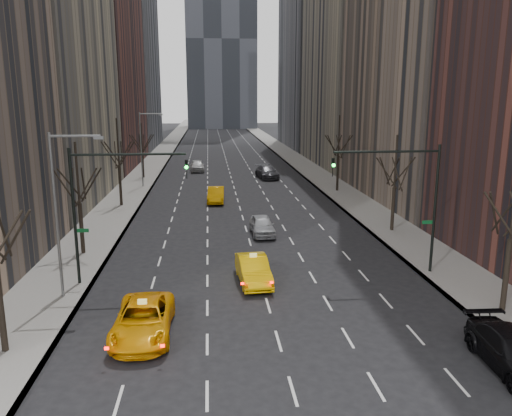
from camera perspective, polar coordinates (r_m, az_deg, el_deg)
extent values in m
plane|color=black|center=(20.25, 4.23, -20.13)|extent=(400.00, 400.00, 0.00)
cube|color=slate|center=(87.94, -11.45, 5.24)|extent=(4.50, 320.00, 0.15)
cube|color=slate|center=(88.77, 4.55, 5.52)|extent=(4.50, 320.00, 0.15)
cube|color=brown|center=(85.54, -18.95, 19.37)|extent=(14.00, 28.00, 44.00)
cube|color=slate|center=(115.87, -15.64, 21.62)|extent=(14.00, 30.00, 60.00)
cube|color=tan|center=(85.57, 12.20, 21.78)|extent=(14.00, 28.00, 50.00)
cube|color=slate|center=(115.85, 7.39, 21.46)|extent=(14.00, 30.00, 58.00)
cylinder|color=black|center=(24.33, -27.15, -10.31)|extent=(0.28, 0.28, 3.78)
cylinder|color=black|center=(24.07, -26.83, -2.68)|extent=(0.42, 1.80, 2.52)
cylinder|color=black|center=(23.33, -25.81, -3.02)|extent=(1.74, 0.72, 2.52)
cylinder|color=black|center=(22.63, -26.89, -3.59)|extent=(1.46, 1.25, 2.52)
cylinder|color=black|center=(37.03, -19.31, -2.20)|extent=(0.28, 0.28, 3.57)
cylinder|color=black|center=(36.28, -19.76, 3.78)|extent=(0.16, 0.16, 4.25)
cylinder|color=black|center=(37.19, -19.12, 2.63)|extent=(0.42, 1.80, 2.52)
cylinder|color=black|center=(36.51, -18.31, 2.51)|extent=(1.74, 0.72, 2.52)
cylinder|color=black|center=(35.73, -18.84, 2.27)|extent=(1.46, 1.25, 2.52)
cylinder|color=black|center=(35.65, -20.21, 2.14)|extent=(0.42, 1.80, 2.52)
cylinder|color=black|center=(36.35, -21.00, 2.27)|extent=(1.74, 0.72, 2.52)
cylinder|color=black|center=(37.11, -20.44, 2.51)|extent=(1.46, 1.25, 2.52)
cylinder|color=black|center=(52.31, -15.24, 2.47)|extent=(0.28, 0.28, 3.99)
cylinder|color=black|center=(51.76, -15.52, 7.24)|extent=(0.16, 0.16, 4.75)
cylinder|color=black|center=(52.67, -15.13, 6.09)|extent=(0.42, 1.80, 2.52)
cylinder|color=black|center=(52.02, -14.51, 6.05)|extent=(1.74, 0.72, 2.52)
cylinder|color=black|center=(51.22, -14.83, 5.93)|extent=(1.46, 1.25, 2.52)
cylinder|color=black|center=(51.07, -15.78, 5.86)|extent=(0.42, 1.80, 2.52)
cylinder|color=black|center=(51.73, -16.39, 5.90)|extent=(1.74, 0.72, 2.52)
cylinder|color=black|center=(52.53, -16.06, 6.02)|extent=(1.46, 1.25, 2.52)
cylinder|color=black|center=(69.96, -12.79, 4.80)|extent=(0.28, 0.28, 3.36)
cylinder|color=black|center=(69.58, -12.94, 7.80)|extent=(0.16, 0.16, 4.00)
cylinder|color=black|center=(70.46, -12.70, 7.24)|extent=(0.42, 1.80, 2.52)
cylinder|color=black|center=(69.83, -12.22, 7.21)|extent=(1.74, 0.72, 2.52)
cylinder|color=black|center=(69.01, -12.42, 7.14)|extent=(1.46, 1.25, 2.52)
cylinder|color=black|center=(68.82, -13.12, 7.10)|extent=(0.42, 1.80, 2.52)
cylinder|color=black|center=(69.46, -13.61, 7.12)|extent=(1.74, 0.72, 2.52)
cylinder|color=black|center=(70.27, -13.39, 7.19)|extent=(1.46, 1.25, 2.52)
cylinder|color=black|center=(28.68, 26.68, -6.87)|extent=(0.28, 0.28, 3.78)
cylinder|color=black|center=(28.65, 26.66, -0.40)|extent=(0.42, 1.80, 2.52)
cylinder|color=black|center=(27.20, 26.20, -0.98)|extent=(1.74, 0.72, 2.52)
cylinder|color=black|center=(27.98, 25.57, -0.57)|extent=(1.46, 1.25, 2.52)
cylinder|color=black|center=(42.54, 15.38, -0.08)|extent=(0.28, 0.28, 3.57)
cylinder|color=black|center=(41.88, 15.69, 5.14)|extent=(0.16, 0.16, 4.25)
cylinder|color=black|center=(42.84, 15.40, 4.10)|extent=(0.42, 1.80, 2.52)
cylinder|color=black|center=(42.57, 16.49, 3.99)|extent=(1.74, 0.72, 2.52)
cylinder|color=black|center=(41.74, 16.73, 3.81)|extent=(1.46, 1.25, 2.52)
cylinder|color=black|center=(41.17, 15.84, 3.75)|extent=(0.42, 1.80, 2.52)
cylinder|color=black|center=(41.45, 14.71, 3.87)|extent=(1.74, 0.72, 2.52)
cylinder|color=black|center=(42.29, 14.51, 4.05)|extent=(1.46, 1.25, 2.52)
cylinder|color=black|center=(59.38, 9.31, 3.91)|extent=(0.28, 0.28, 3.99)
cylinder|color=black|center=(58.89, 9.46, 8.11)|extent=(0.16, 0.16, 4.75)
cylinder|color=black|center=(59.84, 9.36, 7.08)|extent=(0.42, 1.80, 2.52)
cylinder|color=black|center=(59.48, 10.11, 7.02)|extent=(1.74, 0.72, 2.52)
cylinder|color=black|center=(58.63, 10.19, 6.94)|extent=(1.46, 1.25, 2.52)
cylinder|color=black|center=(58.13, 9.49, 6.92)|extent=(0.42, 1.80, 2.52)
cylinder|color=black|center=(58.50, 8.73, 6.98)|extent=(1.74, 0.72, 2.52)
cylinder|color=black|center=(59.36, 8.67, 7.06)|extent=(1.46, 1.25, 2.52)
cylinder|color=black|center=(30.58, -20.04, -1.00)|extent=(0.18, 0.18, 8.00)
cylinder|color=black|center=(29.31, -14.39, 5.96)|extent=(6.50, 0.14, 0.14)
imported|color=black|center=(29.09, -7.94, 4.40)|extent=(0.18, 0.22, 1.10)
sphere|color=#0CFF33|center=(28.89, -7.96, 4.64)|extent=(0.20, 0.20, 0.20)
cube|color=#0C5926|center=(30.67, -19.21, -2.45)|extent=(0.70, 0.04, 0.22)
cylinder|color=black|center=(32.62, 19.75, -0.16)|extent=(0.18, 0.18, 8.00)
cylinder|color=black|center=(30.81, 14.73, 6.25)|extent=(6.50, 0.14, 0.14)
imported|color=black|center=(29.97, 8.77, 4.61)|extent=(0.18, 0.22, 1.10)
sphere|color=#0CFF33|center=(29.77, 8.86, 4.85)|extent=(0.20, 0.20, 0.20)
cube|color=#0C5926|center=(32.63, 19.01, -1.55)|extent=(0.70, 0.04, 0.22)
cylinder|color=slate|center=(28.70, -21.87, -0.98)|extent=(0.16, 0.16, 9.00)
cylinder|color=slate|center=(27.72, -20.00, 7.74)|extent=(2.60, 0.14, 0.14)
cube|color=slate|center=(27.46, -17.54, 7.66)|extent=(0.50, 0.22, 0.15)
cylinder|color=slate|center=(62.63, -12.98, 6.51)|extent=(0.16, 0.16, 9.00)
cylinder|color=slate|center=(62.19, -11.97, 10.49)|extent=(2.60, 0.14, 0.14)
cube|color=slate|center=(62.07, -10.85, 10.44)|extent=(0.50, 0.22, 0.15)
imported|color=#F5A205|center=(24.37, -12.77, -12.34)|extent=(2.63, 5.68, 1.58)
imported|color=#FFC105|center=(30.13, -0.32, -7.06)|extent=(2.02, 4.96, 1.60)
imported|color=#A3A6AB|center=(40.44, 0.71, -1.97)|extent=(1.91, 4.54, 1.54)
imported|color=orange|center=(52.99, -4.61, 1.52)|extent=(1.90, 4.92, 1.60)
imported|color=#2E2E34|center=(68.51, 1.26, 4.12)|extent=(3.14, 6.12, 1.70)
imported|color=#B9B9B9|center=(75.64, -6.74, 4.84)|extent=(2.25, 5.09, 1.70)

